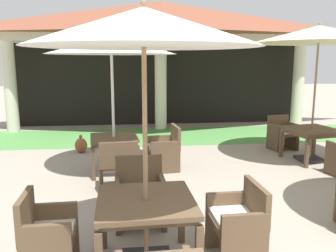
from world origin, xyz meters
The scene contains 15 objects.
background_pavilion centered at (0.00, 9.49, 3.09)m, with size 10.28×2.98×3.90m.
lawn_strip centered at (0.00, 8.18, 0.00)m, with size 12.08×2.41×0.01m, color #519347.
patio_table_near_foreground centered at (-0.84, 1.73, 0.66)m, with size 1.01×1.01×0.75m.
patio_umbrella_near_foreground centered at (-0.84, 1.73, 2.40)m, with size 2.21×2.21×2.68m.
patio_chair_near_foreground_north centered at (-0.87, 2.72, 0.42)m, with size 0.65×0.52×0.89m.
patio_chair_near_foreground_east centered at (0.15, 1.76, 0.42)m, with size 0.52×0.65×0.85m.
patio_chair_near_foreground_west centered at (-1.82, 1.70, 0.41)m, with size 0.51×0.57×0.86m.
patio_table_mid_left centered at (-1.29, 4.99, 0.61)m, with size 0.96×0.96×0.71m.
patio_umbrella_mid_left centered at (-1.29, 4.99, 2.38)m, with size 2.39×2.39×2.63m.
patio_chair_mid_left_east centered at (-0.31, 5.09, 0.40)m, with size 0.64×0.69×0.87m.
patio_chair_mid_left_south centered at (-1.19, 4.00, 0.41)m, with size 0.68×0.56×0.87m.
patio_table_far_back centered at (2.88, 5.34, 0.61)m, with size 1.09×1.09×0.71m.
patio_umbrella_far_back centered at (2.88, 5.34, 2.65)m, with size 2.76×2.76×2.90m.
patio_chair_far_back_north centered at (2.70, 6.37, 0.39)m, with size 0.66×0.60×0.81m.
terracotta_urn centered at (-2.14, 6.55, 0.18)m, with size 0.29×0.29×0.43m.
Camera 1 is at (-0.98, -1.62, 2.12)m, focal length 37.43 mm.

